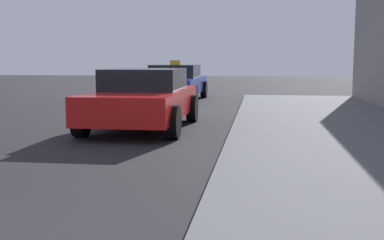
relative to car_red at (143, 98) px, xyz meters
name	(u,v)px	position (x,y,z in m)	size (l,w,h in m)	color
car_red	(143,98)	(0.00, 0.00, 0.00)	(2.00, 4.05, 1.27)	red
car_blue	(175,82)	(-0.54, 7.06, 0.00)	(2.00, 4.57, 1.43)	#233899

